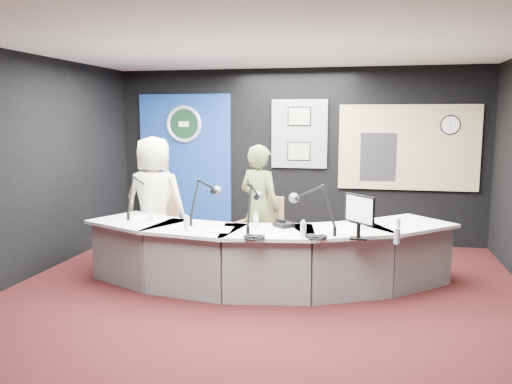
% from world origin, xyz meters
% --- Properties ---
extents(ground, '(6.00, 6.00, 0.00)m').
position_xyz_m(ground, '(0.00, 0.00, 0.00)').
color(ground, black).
rests_on(ground, ground).
extents(ceiling, '(6.00, 6.00, 0.02)m').
position_xyz_m(ceiling, '(0.00, 0.00, 2.80)').
color(ceiling, silver).
rests_on(ceiling, ground).
extents(wall_back, '(6.00, 0.02, 2.80)m').
position_xyz_m(wall_back, '(0.00, 3.00, 1.40)').
color(wall_back, black).
rests_on(wall_back, ground).
extents(wall_front, '(6.00, 0.02, 2.80)m').
position_xyz_m(wall_front, '(0.00, -3.00, 1.40)').
color(wall_front, black).
rests_on(wall_front, ground).
extents(wall_left, '(0.02, 6.00, 2.80)m').
position_xyz_m(wall_left, '(-3.00, 0.00, 1.40)').
color(wall_left, black).
rests_on(wall_left, ground).
extents(broadcast_desk, '(4.50, 1.90, 0.75)m').
position_xyz_m(broadcast_desk, '(-0.05, 0.55, 0.38)').
color(broadcast_desk, silver).
rests_on(broadcast_desk, ground).
extents(backdrop_panel, '(1.60, 0.05, 2.30)m').
position_xyz_m(backdrop_panel, '(-1.90, 2.97, 1.25)').
color(backdrop_panel, navy).
rests_on(backdrop_panel, wall_back).
extents(agency_seal, '(0.63, 0.07, 0.63)m').
position_xyz_m(agency_seal, '(-1.90, 2.93, 1.90)').
color(agency_seal, silver).
rests_on(agency_seal, backdrop_panel).
extents(seal_center, '(0.48, 0.01, 0.48)m').
position_xyz_m(seal_center, '(-1.90, 2.94, 1.90)').
color(seal_center, black).
rests_on(seal_center, backdrop_panel).
extents(pinboard, '(0.90, 0.04, 1.10)m').
position_xyz_m(pinboard, '(0.05, 2.97, 1.75)').
color(pinboard, slate).
rests_on(pinboard, wall_back).
extents(framed_photo_upper, '(0.34, 0.02, 0.27)m').
position_xyz_m(framed_photo_upper, '(0.05, 2.94, 2.03)').
color(framed_photo_upper, gray).
rests_on(framed_photo_upper, pinboard).
extents(framed_photo_lower, '(0.34, 0.02, 0.27)m').
position_xyz_m(framed_photo_lower, '(0.05, 2.94, 1.47)').
color(framed_photo_lower, gray).
rests_on(framed_photo_lower, pinboard).
extents(booth_window_frame, '(2.12, 0.06, 1.32)m').
position_xyz_m(booth_window_frame, '(1.75, 2.97, 1.55)').
color(booth_window_frame, tan).
rests_on(booth_window_frame, wall_back).
extents(booth_glow, '(2.00, 0.02, 1.20)m').
position_xyz_m(booth_glow, '(1.75, 2.96, 1.55)').
color(booth_glow, '#E1B88E').
rests_on(booth_glow, booth_window_frame).
extents(equipment_rack, '(0.55, 0.02, 0.75)m').
position_xyz_m(equipment_rack, '(1.30, 2.94, 1.40)').
color(equipment_rack, black).
rests_on(equipment_rack, booth_window_frame).
extents(wall_clock, '(0.28, 0.01, 0.28)m').
position_xyz_m(wall_clock, '(2.35, 2.94, 1.90)').
color(wall_clock, white).
rests_on(wall_clock, booth_window_frame).
extents(armchair_left, '(0.68, 0.68, 1.01)m').
position_xyz_m(armchair_left, '(-1.68, 1.12, 0.51)').
color(armchair_left, '#A1714A').
rests_on(armchair_left, ground).
extents(armchair_right, '(0.68, 0.68, 0.96)m').
position_xyz_m(armchair_right, '(-0.24, 1.21, 0.48)').
color(armchair_right, '#A1714A').
rests_on(armchair_right, ground).
extents(draped_jacket, '(0.51, 0.21, 0.70)m').
position_xyz_m(draped_jacket, '(-1.76, 1.36, 0.62)').
color(draped_jacket, gray).
rests_on(draped_jacket, armchair_left).
extents(person_man, '(0.87, 0.57, 1.76)m').
position_xyz_m(person_man, '(-1.68, 1.12, 0.88)').
color(person_man, beige).
rests_on(person_man, ground).
extents(person_woman, '(0.72, 0.62, 1.66)m').
position_xyz_m(person_woman, '(-0.24, 1.21, 0.83)').
color(person_woman, '#576133').
rests_on(person_woman, ground).
extents(computer_monitor, '(0.28, 0.31, 0.27)m').
position_xyz_m(computer_monitor, '(1.06, 0.02, 1.07)').
color(computer_monitor, black).
rests_on(computer_monitor, broadcast_desk).
extents(desk_phone, '(0.27, 0.27, 0.05)m').
position_xyz_m(desk_phone, '(0.20, 0.47, 0.78)').
color(desk_phone, black).
rests_on(desk_phone, broadcast_desk).
extents(headphones_near, '(0.22, 0.22, 0.04)m').
position_xyz_m(headphones_near, '(0.63, -0.03, 0.77)').
color(headphones_near, black).
rests_on(headphones_near, broadcast_desk).
extents(headphones_far, '(0.24, 0.24, 0.04)m').
position_xyz_m(headphones_far, '(-0.01, -0.17, 0.77)').
color(headphones_far, black).
rests_on(headphones_far, broadcast_desk).
extents(paper_stack, '(0.25, 0.31, 0.00)m').
position_xyz_m(paper_stack, '(-1.68, 0.63, 0.75)').
color(paper_stack, white).
rests_on(paper_stack, broadcast_desk).
extents(notepad, '(0.26, 0.35, 0.00)m').
position_xyz_m(notepad, '(-0.47, 0.16, 0.75)').
color(notepad, white).
rests_on(notepad, broadcast_desk).
extents(boom_mic_a, '(0.16, 0.74, 0.60)m').
position_xyz_m(boom_mic_a, '(-1.75, 0.75, 1.05)').
color(boom_mic_a, black).
rests_on(boom_mic_a, broadcast_desk).
extents(boom_mic_b, '(0.27, 0.72, 0.60)m').
position_xyz_m(boom_mic_b, '(-0.80, 0.59, 1.05)').
color(boom_mic_b, black).
rests_on(boom_mic_b, broadcast_desk).
extents(boom_mic_c, '(0.16, 0.74, 0.60)m').
position_xyz_m(boom_mic_c, '(-0.11, 0.25, 1.05)').
color(boom_mic_c, black).
rests_on(boom_mic_c, broadcast_desk).
extents(boom_mic_d, '(0.62, 0.49, 0.60)m').
position_xyz_m(boom_mic_d, '(0.56, 0.30, 1.05)').
color(boom_mic_d, black).
rests_on(boom_mic_d, broadcast_desk).
extents(water_bottles, '(3.00, 0.67, 0.18)m').
position_xyz_m(water_bottles, '(0.01, 0.20, 0.84)').
color(water_bottles, silver).
rests_on(water_bottles, broadcast_desk).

